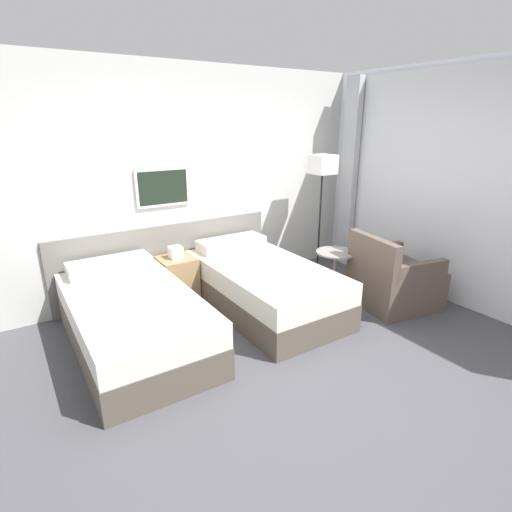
# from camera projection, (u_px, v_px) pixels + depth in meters

# --- Properties ---
(ground_plane) EXTENTS (16.00, 16.00, 0.00)m
(ground_plane) POSITION_uv_depth(u_px,v_px,m) (292.00, 369.00, 3.50)
(ground_plane) COLOR #47474C
(wall_headboard) EXTENTS (10.00, 0.10, 2.70)m
(wall_headboard) POSITION_uv_depth(u_px,v_px,m) (183.00, 188.00, 4.80)
(wall_headboard) COLOR silver
(wall_headboard) RESTS_ON ground_plane
(wall_window) EXTENTS (0.21, 4.64, 2.70)m
(wall_window) POSITION_uv_depth(u_px,v_px,m) (482.00, 192.00, 4.30)
(wall_window) COLOR white
(wall_window) RESTS_ON ground_plane
(bed_near_door) EXTENTS (1.06, 1.96, 0.66)m
(bed_near_door) POSITION_uv_depth(u_px,v_px,m) (133.00, 319.00, 3.79)
(bed_near_door) COLOR brown
(bed_near_door) RESTS_ON ground_plane
(bed_near_window) EXTENTS (1.06, 1.96, 0.66)m
(bed_near_window) POSITION_uv_depth(u_px,v_px,m) (263.00, 286.00, 4.56)
(bed_near_window) COLOR brown
(bed_near_window) RESTS_ON ground_plane
(nightstand) EXTENTS (0.40, 0.41, 0.69)m
(nightstand) POSITION_uv_depth(u_px,v_px,m) (178.00, 279.00, 4.74)
(nightstand) COLOR #9E7A51
(nightstand) RESTS_ON ground_plane
(floor_lamp) EXTENTS (0.29, 0.29, 1.65)m
(floor_lamp) POSITION_uv_depth(u_px,v_px,m) (322.00, 172.00, 5.21)
(floor_lamp) COLOR black
(floor_lamp) RESTS_ON ground_plane
(side_table) EXTENTS (0.49, 0.49, 0.55)m
(side_table) POSITION_uv_depth(u_px,v_px,m) (335.00, 264.00, 4.91)
(side_table) COLOR gray
(side_table) RESTS_ON ground_plane
(armchair) EXTENTS (0.95, 0.94, 0.86)m
(armchair) POSITION_uv_depth(u_px,v_px,m) (393.00, 282.00, 4.64)
(armchair) COLOR brown
(armchair) RESTS_ON ground_plane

